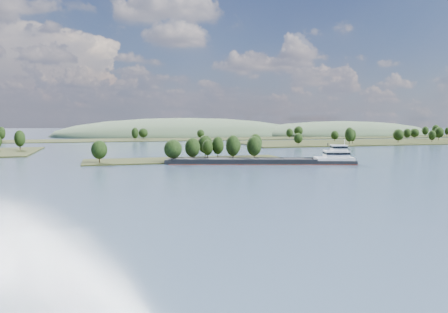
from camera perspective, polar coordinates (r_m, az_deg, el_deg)
name	(u,v)px	position (r m, az deg, el deg)	size (l,w,h in m)	color
ground	(217,175)	(161.07, -0.87, -2.47)	(1800.00, 1800.00, 0.00)	#35485C
tree_island	(200,152)	(218.95, -3.21, 0.57)	(100.00, 31.83, 13.51)	black
right_bank	(414,141)	(431.91, 23.54, 1.90)	(320.00, 90.00, 15.00)	black
back_shoreline	(153,139)	(437.45, -9.30, 2.23)	(900.00, 60.00, 14.40)	black
hill_east	(341,135)	(587.74, 15.08, 2.74)	(260.00, 140.00, 36.00)	#3D5238
hill_west	(185,136)	(544.23, -5.05, 2.73)	(320.00, 160.00, 44.00)	#3D5238
cargo_barge	(274,160)	(204.12, 6.53, -0.51)	(87.40, 34.44, 11.90)	black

